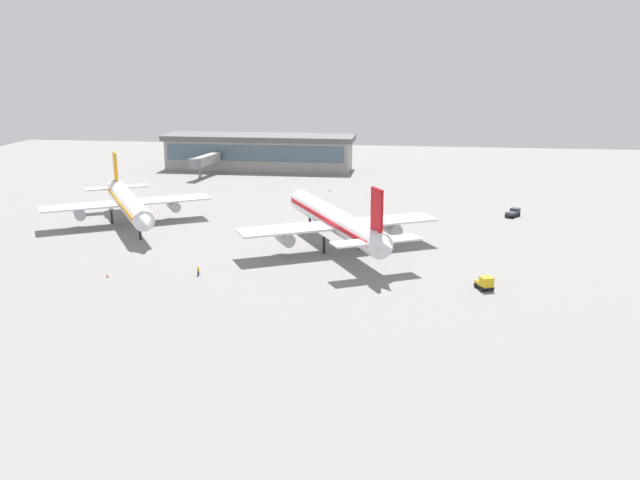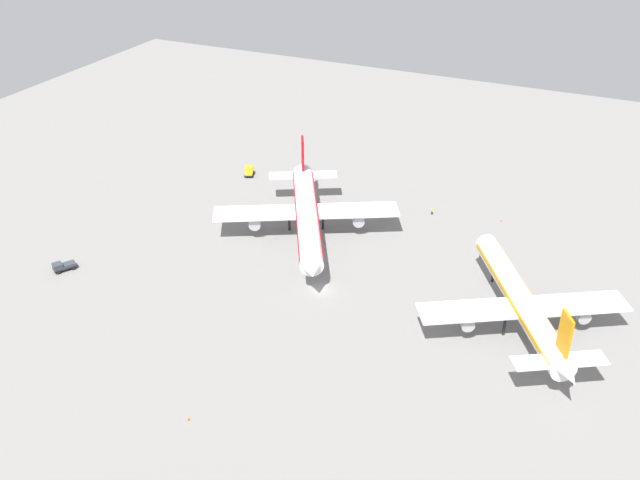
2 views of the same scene
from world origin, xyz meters
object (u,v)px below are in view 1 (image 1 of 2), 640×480
airplane_at_gate (336,221)px  pushback_tractor (513,213)px  ground_crew_worker (198,271)px  safety_cone_mid_apron (330,190)px  airplane_taxiing (128,202)px  baggage_tug (485,283)px  safety_cone_near_gate (107,276)px

airplane_at_gate → pushback_tractor: size_ratio=9.82×
airplane_at_gate → pushback_tractor: 51.56m
ground_crew_worker → safety_cone_mid_apron: ground_crew_worker is taller
airplane_taxiing → baggage_tug: bearing=33.7°
pushback_tractor → baggage_tug: (11.47, 56.10, 0.19)m
airplane_at_gate → safety_cone_near_gate: 45.13m
airplane_at_gate → pushback_tractor: bearing=-77.3°
airplane_taxiing → safety_cone_near_gate: size_ratio=70.53×
pushback_tractor → ground_crew_worker: 81.97m
safety_cone_near_gate → safety_cone_mid_apron: same height
baggage_tug → ground_crew_worker: (49.37, -1.16, -0.31)m
baggage_tug → safety_cone_mid_apron: size_ratio=6.16×
airplane_at_gate → safety_cone_mid_apron: size_ratio=77.59×
airplane_at_gate → safety_cone_near_gate: size_ratio=77.59×
pushback_tractor → airplane_taxiing: bearing=134.9°
ground_crew_worker → safety_cone_near_gate: size_ratio=2.78×
baggage_tug → safety_cone_near_gate: 64.81m
baggage_tug → safety_cone_near_gate: bearing=-111.7°
safety_cone_mid_apron → safety_cone_near_gate: bearing=70.9°
safety_cone_near_gate → ground_crew_worker: bearing=-167.9°
pushback_tractor → ground_crew_worker: (60.83, 54.94, -0.12)m
safety_cone_near_gate → safety_cone_mid_apron: (-29.01, -83.63, 0.00)m
safety_cone_near_gate → safety_cone_mid_apron: size_ratio=1.00×
pushback_tractor → safety_cone_mid_apron: (47.23, -25.38, -0.67)m
airplane_at_gate → ground_crew_worker: bearing=105.6°
baggage_tug → safety_cone_mid_apron: bearing=-179.9°
safety_cone_near_gate → airplane_taxiing: bearing=-73.3°
airplane_taxiing → safety_cone_mid_apron: bearing=107.4°
airplane_taxiing → ground_crew_worker: (-26.80, 34.74, -4.38)m
airplane_at_gate → baggage_tug: 35.59m
ground_crew_worker → safety_cone_mid_apron: size_ratio=2.78×
airplane_at_gate → ground_crew_worker: airplane_at_gate is taller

